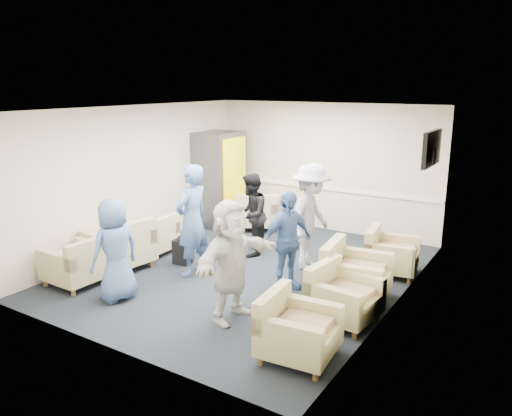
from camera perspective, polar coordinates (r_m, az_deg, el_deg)
The scene contains 25 objects.
floor at distance 8.52m, azimuth -0.92°, elevation -7.18°, with size 6.00×6.00×0.00m, color black.
ceiling at distance 7.94m, azimuth -1.00°, elevation 11.28°, with size 6.00×6.00×0.00m, color white.
back_wall at distance 10.72m, azimuth 7.83°, elevation 4.64°, with size 5.00×0.02×2.70m, color beige.
front_wall at distance 5.92m, azimuth -16.98°, elevation -3.66°, with size 5.00×0.02×2.70m, color beige.
left_wall at distance 9.69m, azimuth -13.48°, elevation 3.37°, with size 0.02×6.00×2.70m, color beige.
right_wall at distance 7.12m, azimuth 16.19°, elevation -0.64°, with size 0.02×6.00×2.70m, color beige.
chair_rail at distance 10.78m, azimuth 7.71°, elevation 2.27°, with size 4.98×0.04×0.06m, color white.
tv at distance 8.72m, azimuth 19.44°, elevation 6.43°, with size 0.10×1.00×0.58m.
armchair_left_near at distance 8.32m, azimuth -19.59°, elevation -6.10°, with size 0.86×0.86×0.67m.
armchair_left_mid at distance 8.79m, azimuth -15.13°, elevation -4.42°, with size 1.04×1.04×0.74m.
armchair_left_far at distance 9.43m, azimuth -11.71°, elevation -3.33°, with size 0.82×0.82×0.63m.
armchair_right_near at distance 5.92m, azimuth 4.42°, elevation -13.87°, with size 0.88×0.88×0.65m.
armchair_right_midnear at distance 6.82m, azimuth 9.67°, elevation -10.07°, with size 0.89×0.89×0.65m.
armchair_right_midfar at distance 7.48m, azimuth 10.96°, elevation -7.63°, with size 0.99×0.99×0.72m.
armchair_right_far at distance 8.61m, azimuth 14.94°, elevation -5.16°, with size 0.91×0.91×0.64m.
armchair_corner at distance 10.78m, azimuth 0.16°, elevation -0.60°, with size 1.20×1.20×0.70m.
vending_machine at distance 11.03m, azimuth -4.21°, elevation 3.34°, with size 0.84×0.98×2.07m.
backpack at distance 8.85m, azimuth -8.42°, elevation -4.66°, with size 0.31×0.23×0.52m.
pillow at distance 8.27m, azimuth -19.73°, elevation -4.92°, with size 0.49×0.37×0.14m, color white.
person_front_left at distance 7.48m, azimuth -15.81°, elevation -4.63°, with size 0.74×0.48×1.52m, color #42639F.
person_mid_left at distance 8.16m, azimuth -7.31°, elevation -1.43°, with size 0.67×0.44×1.84m, color #42639F.
person_back_left at distance 9.07m, azimuth -0.58°, elevation -0.77°, with size 0.74×0.58×1.52m, color black.
person_back_right at distance 8.40m, azimuth 6.29°, elevation -1.06°, with size 1.17×0.67×1.81m, color silver.
person_mid_right at distance 7.57m, azimuth 3.55°, elevation -3.76°, with size 0.91×0.38×1.55m, color #42639F.
person_front_right at distance 6.60m, azimuth -2.86°, elevation -6.03°, with size 1.53×0.49×1.65m, color silver.
Camera 1 is at (4.32, -6.65, 3.10)m, focal length 35.00 mm.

